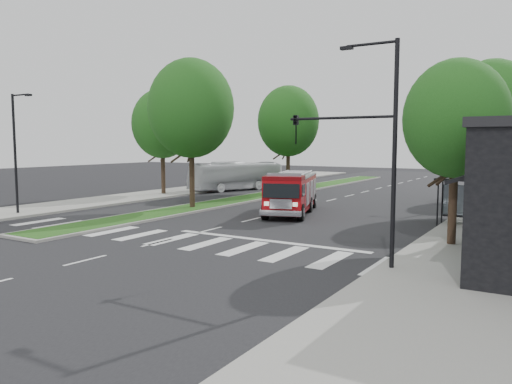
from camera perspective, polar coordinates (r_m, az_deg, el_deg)
ground at (r=26.10m, az=-5.24°, el=-4.33°), size 140.00×140.00×0.00m
sidewalk_right at (r=31.05m, az=25.83°, el=-3.14°), size 5.00×80.00×0.15m
sidewalk_left at (r=43.00m, az=-12.80°, el=-0.44°), size 5.00×80.00×0.15m
median at (r=44.35m, az=2.46°, el=-0.12°), size 3.00×50.00×0.15m
bus_shelter at (r=29.15m, az=23.09°, el=0.33°), size 3.20×1.60×2.61m
tree_right_near at (r=22.95m, az=21.89°, el=7.74°), size 4.40×4.40×8.05m
tree_right_mid at (r=34.87m, az=25.29°, el=8.35°), size 5.60×5.60×9.72m
tree_right_far at (r=44.79m, az=26.67°, el=6.73°), size 5.00×5.00×8.73m
tree_median_near at (r=34.21m, az=-7.42°, el=9.44°), size 5.80×5.80×10.16m
tree_median_far at (r=45.93m, az=3.72°, el=8.07°), size 5.60×5.60×9.72m
tree_left_mid at (r=43.92m, az=-10.66°, el=7.68°), size 5.20×5.20×9.16m
streetlight_right_near at (r=18.05m, az=12.87°, el=6.03°), size 4.08×0.22×8.00m
streetlight_left_near at (r=34.24m, az=-25.72°, el=4.55°), size 1.90×0.20×7.50m
streetlight_right_far at (r=40.91m, az=24.49°, el=5.08°), size 2.11×0.20×8.00m
fire_engine at (r=31.97m, az=4.08°, el=-0.12°), size 4.68×8.24×2.74m
city_bus at (r=47.90m, az=-2.24°, el=1.85°), size 5.37×10.05×2.74m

